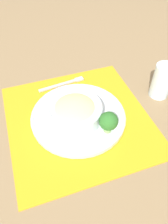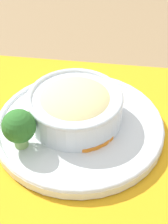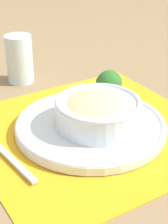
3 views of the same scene
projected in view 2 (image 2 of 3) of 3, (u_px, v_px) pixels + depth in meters
name	position (u px, v px, depth m)	size (l,w,h in m)	color
ground_plane	(79.00, 132.00, 0.70)	(4.00, 4.00, 0.00)	#8C704C
placemat	(79.00, 131.00, 0.70)	(0.49, 0.48, 0.00)	orange
plate	(79.00, 126.00, 0.69)	(0.31, 0.31, 0.02)	silver
bowl	(75.00, 105.00, 0.68)	(0.17, 0.17, 0.07)	silver
broccoli_floret	(19.00, 127.00, 0.62)	(0.06, 0.06, 0.07)	#84AD5B
carrot_slice_near	(85.00, 141.00, 0.65)	(0.05, 0.05, 0.01)	orange
carrot_slice_middle	(91.00, 139.00, 0.66)	(0.05, 0.05, 0.01)	orange
carrot_slice_far	(97.00, 137.00, 0.66)	(0.05, 0.05, 0.01)	orange
carrot_slice_extra	(101.00, 133.00, 0.67)	(0.05, 0.05, 0.01)	orange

